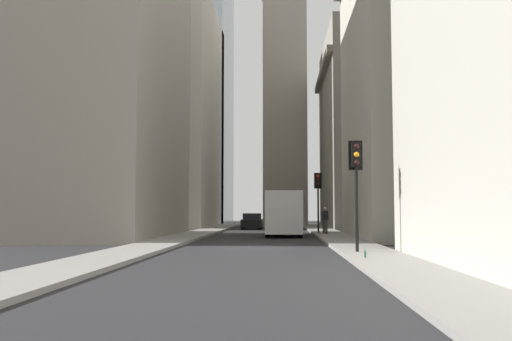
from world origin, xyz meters
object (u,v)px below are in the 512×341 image
object	(u,v)px
pedestrian	(325,219)
discarded_bottle	(365,254)
delivery_truck	(284,214)
traffic_light_midblock	(318,188)
sedan_black	(252,222)
traffic_light_foreground	(356,169)

from	to	relation	value
pedestrian	discarded_bottle	size ratio (longest dim) A/B	6.47
delivery_truck	traffic_light_midblock	xyz separation A→B (m)	(2.85, -2.40, 1.73)
sedan_black	traffic_light_foreground	size ratio (longest dim) A/B	1.05
delivery_truck	discarded_bottle	size ratio (longest dim) A/B	23.93
delivery_truck	sedan_black	xyz separation A→B (m)	(14.45, 2.80, -0.80)
traffic_light_midblock	pedestrian	world-z (taller)	traffic_light_midblock
delivery_truck	pedestrian	size ratio (longest dim) A/B	3.70
traffic_light_midblock	pedestrian	distance (m)	2.79
sedan_black	pedestrian	world-z (taller)	pedestrian
traffic_light_foreground	traffic_light_midblock	bearing A→B (deg)	0.67
delivery_truck	sedan_black	world-z (taller)	delivery_truck
traffic_light_midblock	sedan_black	bearing A→B (deg)	24.15
traffic_light_foreground	discarded_bottle	bearing A→B (deg)	177.76
sedan_black	discarded_bottle	size ratio (longest dim) A/B	15.93
sedan_black	discarded_bottle	bearing A→B (deg)	-170.73
delivery_truck	pedestrian	world-z (taller)	delivery_truck
traffic_light_foreground	traffic_light_midblock	xyz separation A→B (m)	(18.28, 0.21, 0.03)
delivery_truck	traffic_light_foreground	bearing A→B (deg)	-170.39
traffic_light_foreground	pedestrian	size ratio (longest dim) A/B	2.35
traffic_light_foreground	pedestrian	distance (m)	16.59
traffic_light_foreground	discarded_bottle	size ratio (longest dim) A/B	15.19
delivery_truck	traffic_light_foreground	world-z (taller)	traffic_light_foreground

